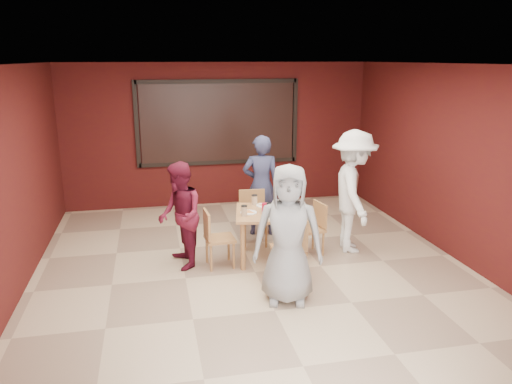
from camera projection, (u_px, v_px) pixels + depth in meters
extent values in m
plane|color=#CCB28E|center=(255.00, 272.00, 6.92)|extent=(7.00, 7.00, 0.00)
cube|color=black|center=(218.00, 123.00, 9.75)|extent=(3.00, 0.02, 1.50)
cube|color=tan|center=(269.00, 213.00, 7.18)|extent=(1.09, 1.09, 0.04)
cylinder|color=tan|center=(243.00, 229.00, 7.63)|extent=(0.07, 0.07, 0.70)
cylinder|color=tan|center=(292.00, 228.00, 7.65)|extent=(0.07, 0.07, 0.70)
cylinder|color=tan|center=(243.00, 246.00, 6.91)|extent=(0.07, 0.07, 0.70)
cylinder|color=tan|center=(297.00, 246.00, 6.93)|extent=(0.07, 0.07, 0.70)
cylinder|color=white|center=(274.00, 217.00, 6.90)|extent=(0.24, 0.24, 0.01)
cone|color=#EFC154|center=(274.00, 216.00, 6.90)|extent=(0.22, 0.22, 0.02)
cylinder|color=beige|center=(284.00, 214.00, 6.82)|extent=(0.09, 0.09, 0.14)
cylinder|color=black|center=(284.00, 209.00, 6.81)|extent=(0.09, 0.09, 0.01)
cylinder|color=white|center=(264.00, 205.00, 7.46)|extent=(0.24, 0.24, 0.01)
cone|color=#EFC154|center=(264.00, 204.00, 7.45)|extent=(0.22, 0.22, 0.02)
cylinder|color=beige|center=(254.00, 200.00, 7.50)|extent=(0.09, 0.09, 0.14)
cylinder|color=black|center=(254.00, 195.00, 7.48)|extent=(0.09, 0.09, 0.01)
cylinder|color=white|center=(249.00, 212.00, 7.12)|extent=(0.24, 0.24, 0.01)
cone|color=#EFC154|center=(249.00, 211.00, 7.11)|extent=(0.22, 0.22, 0.02)
cylinder|color=beige|center=(244.00, 211.00, 6.96)|extent=(0.09, 0.09, 0.14)
cylinder|color=black|center=(244.00, 206.00, 6.94)|extent=(0.09, 0.09, 0.01)
cylinder|color=white|center=(288.00, 210.00, 7.24)|extent=(0.24, 0.24, 0.01)
cone|color=#EFC154|center=(288.00, 209.00, 7.23)|extent=(0.22, 0.22, 0.02)
cylinder|color=beige|center=(292.00, 203.00, 7.36)|extent=(0.09, 0.09, 0.14)
cylinder|color=black|center=(292.00, 198.00, 7.34)|extent=(0.09, 0.09, 0.01)
cylinder|color=beige|center=(274.00, 208.00, 7.15)|extent=(0.06, 0.06, 0.10)
cylinder|color=beige|center=(271.00, 210.00, 7.10)|extent=(0.05, 0.05, 0.08)
cylinder|color=#A40B28|center=(264.00, 208.00, 7.10)|extent=(0.07, 0.07, 0.15)
cube|color=black|center=(268.00, 207.00, 7.18)|extent=(0.14, 0.08, 0.12)
cube|color=#A87741|center=(288.00, 250.00, 6.55)|extent=(0.46, 0.46, 0.04)
cylinder|color=#A87741|center=(298.00, 260.00, 6.80)|extent=(0.04, 0.04, 0.42)
cylinder|color=#A87741|center=(273.00, 261.00, 6.76)|extent=(0.04, 0.04, 0.42)
cylinder|color=#A87741|center=(304.00, 270.00, 6.47)|extent=(0.04, 0.04, 0.42)
cylinder|color=#A87741|center=(277.00, 272.00, 6.42)|extent=(0.04, 0.04, 0.42)
cube|color=#A87741|center=(292.00, 237.00, 6.30)|extent=(0.43, 0.07, 0.41)
cube|color=#A87741|center=(254.00, 219.00, 7.84)|extent=(0.43, 0.43, 0.04)
cylinder|color=#A87741|center=(245.00, 237.00, 7.71)|extent=(0.04, 0.04, 0.40)
cylinder|color=#A87741|center=(266.00, 235.00, 7.77)|extent=(0.04, 0.04, 0.40)
cylinder|color=#A87741|center=(242.00, 229.00, 8.03)|extent=(0.04, 0.04, 0.40)
cylinder|color=#A87741|center=(262.00, 228.00, 8.09)|extent=(0.04, 0.04, 0.40)
cube|color=#A87741|center=(252.00, 201.00, 7.96)|extent=(0.41, 0.05, 0.39)
cube|color=#A87741|center=(220.00, 239.00, 7.03)|extent=(0.42, 0.42, 0.04)
cylinder|color=#A87741|center=(234.00, 256.00, 6.98)|extent=(0.03, 0.03, 0.39)
cylinder|color=#A87741|center=(229.00, 248.00, 7.28)|extent=(0.03, 0.03, 0.39)
cylinder|color=#A87741|center=(211.00, 258.00, 6.90)|extent=(0.03, 0.03, 0.39)
cylinder|color=#A87741|center=(207.00, 250.00, 7.20)|extent=(0.03, 0.03, 0.39)
cube|color=#A87741|center=(207.00, 225.00, 6.93)|extent=(0.06, 0.40, 0.38)
cube|color=#A87741|center=(309.00, 229.00, 7.46)|extent=(0.45, 0.45, 0.04)
cylinder|color=#A87741|center=(295.00, 240.00, 7.60)|extent=(0.03, 0.03, 0.37)
cylinder|color=#A87741|center=(305.00, 247.00, 7.32)|extent=(0.03, 0.03, 0.37)
cylinder|color=#A87741|center=(313.00, 238.00, 7.71)|extent=(0.03, 0.03, 0.37)
cylinder|color=#A87741|center=(323.00, 244.00, 7.44)|extent=(0.03, 0.03, 0.37)
cube|color=#A87741|center=(320.00, 214.00, 7.47)|extent=(0.10, 0.38, 0.36)
imported|color=gray|center=(288.00, 235.00, 5.91)|extent=(0.94, 0.74, 1.70)
imported|color=#313557|center=(261.00, 185.00, 8.23)|extent=(0.67, 0.50, 1.68)
imported|color=maroon|center=(180.00, 216.00, 6.93)|extent=(0.66, 0.80, 1.51)
imported|color=white|center=(353.00, 192.00, 7.50)|extent=(0.90, 1.31, 1.86)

